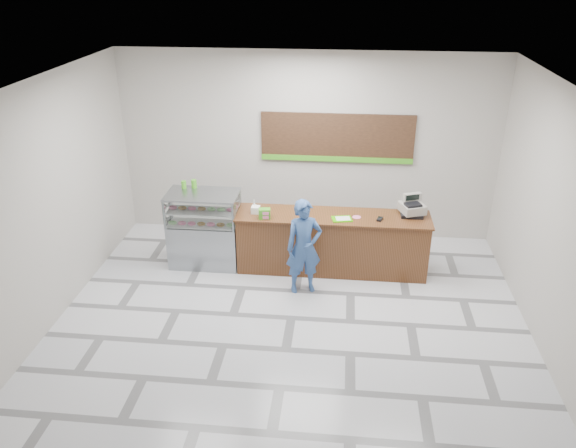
# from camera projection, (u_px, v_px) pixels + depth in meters

# --- Properties ---
(floor) EXTENTS (7.00, 7.00, 0.00)m
(floor) POSITION_uv_depth(u_px,v_px,m) (291.00, 318.00, 8.49)
(floor) COLOR silver
(floor) RESTS_ON ground
(back_wall) EXTENTS (7.00, 0.00, 7.00)m
(back_wall) POSITION_uv_depth(u_px,v_px,m) (307.00, 147.00, 10.43)
(back_wall) COLOR #B3ADA4
(back_wall) RESTS_ON floor
(ceiling) EXTENTS (7.00, 7.00, 0.00)m
(ceiling) POSITION_uv_depth(u_px,v_px,m) (292.00, 85.00, 6.98)
(ceiling) COLOR silver
(ceiling) RESTS_ON back_wall
(sales_counter) EXTENTS (3.26, 0.76, 1.03)m
(sales_counter) POSITION_uv_depth(u_px,v_px,m) (332.00, 243.00, 9.61)
(sales_counter) COLOR brown
(sales_counter) RESTS_ON floor
(display_case) EXTENTS (1.22, 0.72, 1.33)m
(display_case) POSITION_uv_depth(u_px,v_px,m) (205.00, 228.00, 9.75)
(display_case) COLOR gray
(display_case) RESTS_ON floor
(menu_board) EXTENTS (2.80, 0.06, 0.90)m
(menu_board) POSITION_uv_depth(u_px,v_px,m) (337.00, 139.00, 10.26)
(menu_board) COLOR black
(menu_board) RESTS_ON back_wall
(cash_register) EXTENTS (0.48, 0.49, 0.35)m
(cash_register) POSITION_uv_depth(u_px,v_px,m) (412.00, 208.00, 9.36)
(cash_register) COLOR black
(cash_register) RESTS_ON sales_counter
(card_terminal) EXTENTS (0.12, 0.16, 0.04)m
(card_terminal) POSITION_uv_depth(u_px,v_px,m) (380.00, 219.00, 9.21)
(card_terminal) COLOR black
(card_terminal) RESTS_ON sales_counter
(serving_tray) EXTENTS (0.36, 0.29, 0.02)m
(serving_tray) POSITION_uv_depth(u_px,v_px,m) (342.00, 219.00, 9.24)
(serving_tray) COLOR #3EC700
(serving_tray) RESTS_ON sales_counter
(napkin_box) EXTENTS (0.14, 0.14, 0.12)m
(napkin_box) POSITION_uv_depth(u_px,v_px,m) (256.00, 210.00, 9.45)
(napkin_box) COLOR white
(napkin_box) RESTS_ON sales_counter
(straw_cup) EXTENTS (0.07, 0.07, 0.11)m
(straw_cup) POSITION_uv_depth(u_px,v_px,m) (254.00, 208.00, 9.52)
(straw_cup) COLOR silver
(straw_cup) RESTS_ON sales_counter
(promo_box) EXTENTS (0.21, 0.15, 0.17)m
(promo_box) POSITION_uv_depth(u_px,v_px,m) (265.00, 214.00, 9.25)
(promo_box) COLOR #44A31F
(promo_box) RESTS_ON sales_counter
(donut_decal) EXTENTS (0.14, 0.14, 0.00)m
(donut_decal) POSITION_uv_depth(u_px,v_px,m) (357.00, 217.00, 9.32)
(donut_decal) COLOR pink
(donut_decal) RESTS_ON sales_counter
(green_cup_left) EXTENTS (0.08, 0.08, 0.13)m
(green_cup_left) POSITION_uv_depth(u_px,v_px,m) (184.00, 185.00, 9.66)
(green_cup_left) COLOR #44A31F
(green_cup_left) RESTS_ON display_case
(green_cup_right) EXTENTS (0.09, 0.09, 0.14)m
(green_cup_right) POSITION_uv_depth(u_px,v_px,m) (194.00, 184.00, 9.68)
(green_cup_right) COLOR #44A31F
(green_cup_right) RESTS_ON display_case
(customer) EXTENTS (0.66, 0.53, 1.58)m
(customer) POSITION_uv_depth(u_px,v_px,m) (304.00, 247.00, 8.88)
(customer) COLOR #305089
(customer) RESTS_ON floor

